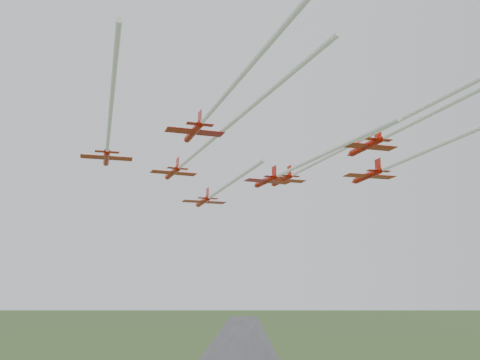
{
  "coord_description": "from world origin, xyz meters",
  "views": [
    {
      "loc": [
        3.5,
        -105.23,
        30.28
      ],
      "look_at": [
        2.32,
        -5.63,
        51.53
      ],
      "focal_mm": 40.0,
      "sensor_mm": 36.0,
      "label": 1
    }
  ],
  "objects_px": {
    "jet_row3_left": "(109,136)",
    "jet_row4_right": "(407,126)",
    "jet_row3_right": "(415,155)",
    "jet_row4_left": "(222,98)",
    "jet_row3_mid": "(288,171)",
    "jet_row2_right": "(320,160)",
    "jet_lead": "(213,194)",
    "jet_row2_left": "(200,150)"
  },
  "relations": [
    {
      "from": "jet_row3_mid",
      "to": "jet_row4_right",
      "type": "height_order",
      "value": "jet_row4_right"
    },
    {
      "from": "jet_row3_left",
      "to": "jet_row4_left",
      "type": "relative_size",
      "value": 0.91
    },
    {
      "from": "jet_lead",
      "to": "jet_row3_right",
      "type": "height_order",
      "value": "jet_row3_right"
    },
    {
      "from": "jet_row3_mid",
      "to": "jet_row3_right",
      "type": "xyz_separation_m",
      "value": [
        20.75,
        0.59,
        2.6
      ]
    },
    {
      "from": "jet_lead",
      "to": "jet_row4_right",
      "type": "relative_size",
      "value": 0.93
    },
    {
      "from": "jet_row2_left",
      "to": "jet_row3_left",
      "type": "distance_m",
      "value": 17.88
    },
    {
      "from": "jet_row2_right",
      "to": "jet_row3_mid",
      "type": "xyz_separation_m",
      "value": [
        -6.33,
        -8.1,
        -3.7
      ]
    },
    {
      "from": "jet_row3_mid",
      "to": "jet_row3_right",
      "type": "bearing_deg",
      "value": -20.51
    },
    {
      "from": "jet_lead",
      "to": "jet_row2_left",
      "type": "bearing_deg",
      "value": -109.66
    },
    {
      "from": "jet_row4_right",
      "to": "jet_row2_right",
      "type": "bearing_deg",
      "value": 95.45
    },
    {
      "from": "jet_row2_left",
      "to": "jet_row3_right",
      "type": "bearing_deg",
      "value": -21.52
    },
    {
      "from": "jet_row2_left",
      "to": "jet_row4_left",
      "type": "distance_m",
      "value": 24.52
    },
    {
      "from": "jet_row2_left",
      "to": "jet_row3_mid",
      "type": "height_order",
      "value": "jet_row2_left"
    },
    {
      "from": "jet_lead",
      "to": "jet_row2_right",
      "type": "bearing_deg",
      "value": -61.73
    },
    {
      "from": "jet_row2_right",
      "to": "jet_row3_right",
      "type": "bearing_deg",
      "value": -46.4
    },
    {
      "from": "jet_row2_left",
      "to": "jet_row3_right",
      "type": "relative_size",
      "value": 1.0
    },
    {
      "from": "jet_row4_left",
      "to": "jet_row3_left",
      "type": "bearing_deg",
      "value": 128.0
    },
    {
      "from": "jet_row3_right",
      "to": "jet_row2_left",
      "type": "bearing_deg",
      "value": 164.53
    },
    {
      "from": "jet_lead",
      "to": "jet_row4_right",
      "type": "height_order",
      "value": "jet_row4_right"
    },
    {
      "from": "jet_row4_left",
      "to": "jet_row3_right",
      "type": "bearing_deg",
      "value": 19.21
    },
    {
      "from": "jet_row4_right",
      "to": "jet_row3_mid",
      "type": "bearing_deg",
      "value": 121.72
    },
    {
      "from": "jet_row3_left",
      "to": "jet_row3_mid",
      "type": "xyz_separation_m",
      "value": [
        25.9,
        13.25,
        -1.88
      ]
    },
    {
      "from": "jet_row3_mid",
      "to": "jet_row4_left",
      "type": "xyz_separation_m",
      "value": [
        -9.65,
        -23.66,
        3.45
      ]
    },
    {
      "from": "jet_row3_left",
      "to": "jet_row4_right",
      "type": "height_order",
      "value": "jet_row4_right"
    },
    {
      "from": "jet_row3_left",
      "to": "jet_row4_right",
      "type": "distance_m",
      "value": 41.33
    },
    {
      "from": "jet_row2_right",
      "to": "jet_row4_right",
      "type": "xyz_separation_m",
      "value": [
        9.08,
        -21.35,
        -0.45
      ]
    },
    {
      "from": "jet_lead",
      "to": "jet_row4_left",
      "type": "bearing_deg",
      "value": -103.59
    },
    {
      "from": "jet_row2_left",
      "to": "jet_row2_right",
      "type": "xyz_separation_m",
      "value": [
        20.79,
        7.72,
        0.12
      ]
    },
    {
      "from": "jet_row3_right",
      "to": "jet_row3_left",
      "type": "bearing_deg",
      "value": -179.28
    },
    {
      "from": "jet_row2_right",
      "to": "jet_row4_left",
      "type": "height_order",
      "value": "jet_row2_right"
    },
    {
      "from": "jet_row2_left",
      "to": "jet_row3_mid",
      "type": "relative_size",
      "value": 1.58
    },
    {
      "from": "jet_lead",
      "to": "jet_row2_right",
      "type": "relative_size",
      "value": 0.71
    },
    {
      "from": "jet_row3_left",
      "to": "jet_row4_right",
      "type": "xyz_separation_m",
      "value": [
        41.3,
        0.01,
        1.37
      ]
    },
    {
      "from": "jet_row3_right",
      "to": "jet_row4_left",
      "type": "xyz_separation_m",
      "value": [
        -30.4,
        -24.25,
        0.85
      ]
    },
    {
      "from": "jet_lead",
      "to": "jet_row3_right",
      "type": "xyz_separation_m",
      "value": [
        34.56,
        -26.6,
        1.47
      ]
    },
    {
      "from": "jet_row4_left",
      "to": "jet_row4_right",
      "type": "relative_size",
      "value": 1.12
    },
    {
      "from": "jet_row2_left",
      "to": "jet_row2_right",
      "type": "height_order",
      "value": "jet_row2_right"
    },
    {
      "from": "jet_lead",
      "to": "jet_row2_right",
      "type": "xyz_separation_m",
      "value": [
        20.13,
        -19.09,
        2.56
      ]
    },
    {
      "from": "jet_row4_left",
      "to": "jet_row3_mid",
      "type": "bearing_deg",
      "value": 48.44
    },
    {
      "from": "jet_row3_left",
      "to": "jet_row3_mid",
      "type": "bearing_deg",
      "value": 11.41
    },
    {
      "from": "jet_row3_mid",
      "to": "jet_row2_right",
      "type": "bearing_deg",
      "value": 29.88
    },
    {
      "from": "jet_row2_right",
      "to": "jet_row3_right",
      "type": "distance_m",
      "value": 16.3
    }
  ]
}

